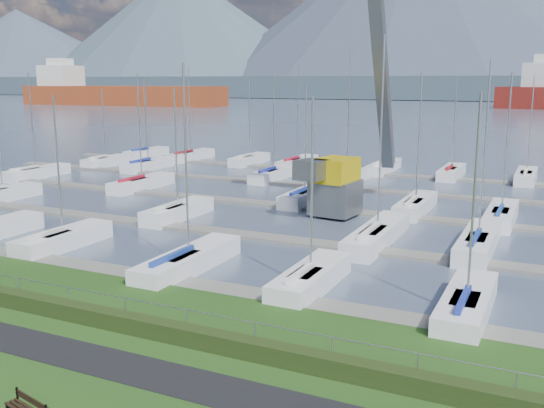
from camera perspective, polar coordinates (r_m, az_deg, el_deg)
The scene contains 9 objects.
path at distance 23.57m, azimuth -16.31°, elevation -13.88°, with size 160.00×2.00×0.04m, color black.
water at distance 279.23m, azimuth 22.64°, elevation 8.59°, with size 800.00×540.00×0.20m, color #49566C.
hedge at distance 25.24m, azimuth -12.39°, elevation -11.08°, with size 80.00×0.70×0.70m, color #243413.
fence at distance 25.22m, azimuth -11.91°, elevation -9.00°, with size 0.04×0.04×80.00m, color gray.
foothill at distance 348.98m, azimuth 23.36°, elevation 10.02°, with size 900.00×80.00×12.00m, color #3C4C58.
docks at distance 48.05m, azimuth 7.17°, elevation -0.73°, with size 90.00×41.60×0.25m.
crane at distance 46.79m, azimuth 7.12°, elevation 5.82°, with size 4.91×13.34×22.35m.
cargo_ship_west at distance 264.27m, azimuth -14.67°, elevation 9.86°, with size 89.40×24.14×21.50m.
sailboat_fleet at distance 51.06m, azimuth 6.56°, elevation 6.33°, with size 74.05×49.27×13.64m.
Camera 1 is at (14.54, -18.65, 9.96)m, focal length 40.00 mm.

